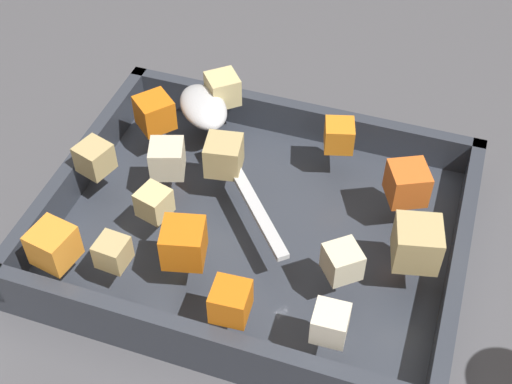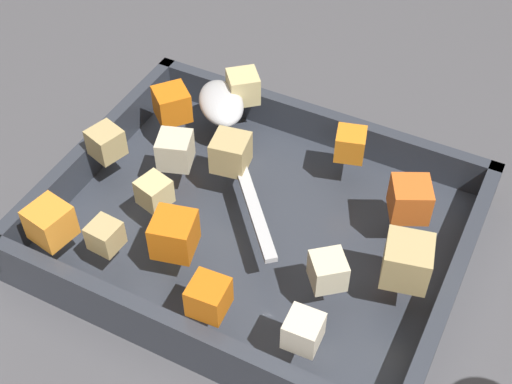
# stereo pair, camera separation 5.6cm
# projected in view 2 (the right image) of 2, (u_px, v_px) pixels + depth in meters

# --- Properties ---
(ground_plane) EXTENTS (4.00, 4.00, 0.00)m
(ground_plane) POSITION_uv_depth(u_px,v_px,m) (226.00, 246.00, 0.60)
(ground_plane) COLOR #4C4C51
(baking_dish) EXTENTS (0.35, 0.27, 0.05)m
(baking_dish) POSITION_uv_depth(u_px,v_px,m) (256.00, 229.00, 0.60)
(baking_dish) COLOR #333842
(baking_dish) RESTS_ON ground_plane
(carrot_chunk_front_center) EXTENTS (0.04, 0.04, 0.03)m
(carrot_chunk_front_center) POSITION_uv_depth(u_px,v_px,m) (410.00, 199.00, 0.55)
(carrot_chunk_front_center) COLOR orange
(carrot_chunk_front_center) RESTS_ON baking_dish
(carrot_chunk_mid_left) EXTENTS (0.03, 0.03, 0.03)m
(carrot_chunk_mid_left) POSITION_uv_depth(u_px,v_px,m) (50.00, 223.00, 0.54)
(carrot_chunk_mid_left) COLOR orange
(carrot_chunk_mid_left) RESTS_ON baking_dish
(carrot_chunk_corner_sw) EXTENTS (0.04, 0.04, 0.03)m
(carrot_chunk_corner_sw) POSITION_uv_depth(u_px,v_px,m) (174.00, 234.00, 0.53)
(carrot_chunk_corner_sw) COLOR orange
(carrot_chunk_corner_sw) RESTS_ON baking_dish
(carrot_chunk_far_left) EXTENTS (0.03, 0.03, 0.03)m
(carrot_chunk_far_left) POSITION_uv_depth(u_px,v_px,m) (350.00, 144.00, 0.60)
(carrot_chunk_far_left) COLOR orange
(carrot_chunk_far_left) RESTS_ON baking_dish
(carrot_chunk_near_left) EXTENTS (0.03, 0.03, 0.03)m
(carrot_chunk_near_left) POSITION_uv_depth(u_px,v_px,m) (209.00, 297.00, 0.49)
(carrot_chunk_near_left) COLOR orange
(carrot_chunk_near_left) RESTS_ON baking_dish
(carrot_chunk_far_right) EXTENTS (0.04, 0.04, 0.03)m
(carrot_chunk_far_right) POSITION_uv_depth(u_px,v_px,m) (172.00, 104.00, 0.63)
(carrot_chunk_far_right) COLOR orange
(carrot_chunk_far_right) RESTS_ON baking_dish
(potato_chunk_corner_ne) EXTENTS (0.03, 0.03, 0.02)m
(potato_chunk_corner_ne) POSITION_uv_depth(u_px,v_px,m) (154.00, 192.00, 0.56)
(potato_chunk_corner_ne) COLOR #E0CC89
(potato_chunk_corner_ne) RESTS_ON baking_dish
(potato_chunk_near_right) EXTENTS (0.04, 0.04, 0.03)m
(potato_chunk_near_right) POSITION_uv_depth(u_px,v_px,m) (243.00, 87.00, 0.65)
(potato_chunk_near_right) COLOR #E0CC89
(potato_chunk_near_right) RESTS_ON baking_dish
(potato_chunk_under_handle) EXTENTS (0.03, 0.03, 0.02)m
(potato_chunk_under_handle) POSITION_uv_depth(u_px,v_px,m) (328.00, 271.00, 0.51)
(potato_chunk_under_handle) COLOR beige
(potato_chunk_under_handle) RESTS_ON baking_dish
(potato_chunk_heap_top) EXTENTS (0.04, 0.04, 0.03)m
(potato_chunk_heap_top) POSITION_uv_depth(u_px,v_px,m) (405.00, 265.00, 0.50)
(potato_chunk_heap_top) COLOR tan
(potato_chunk_heap_top) RESTS_ON baking_dish
(potato_chunk_rim_edge) EXTENTS (0.02, 0.02, 0.02)m
(potato_chunk_rim_edge) POSITION_uv_depth(u_px,v_px,m) (105.00, 236.00, 0.53)
(potato_chunk_rim_edge) COLOR tan
(potato_chunk_rim_edge) RESTS_ON baking_dish
(potato_chunk_near_spoon) EXTENTS (0.03, 0.03, 0.03)m
(potato_chunk_near_spoon) POSITION_uv_depth(u_px,v_px,m) (231.00, 153.00, 0.59)
(potato_chunk_near_spoon) COLOR tan
(potato_chunk_near_spoon) RESTS_ON baking_dish
(potato_chunk_back_center) EXTENTS (0.03, 0.03, 0.03)m
(potato_chunk_back_center) POSITION_uv_depth(u_px,v_px,m) (106.00, 143.00, 0.60)
(potato_chunk_back_center) COLOR tan
(potato_chunk_back_center) RESTS_ON baking_dish
(parsnip_chunk_heap_side) EXTENTS (0.03, 0.03, 0.02)m
(parsnip_chunk_heap_side) POSITION_uv_depth(u_px,v_px,m) (303.00, 331.00, 0.47)
(parsnip_chunk_heap_side) COLOR silver
(parsnip_chunk_heap_side) RESTS_ON baking_dish
(parsnip_chunk_corner_se) EXTENTS (0.04, 0.04, 0.03)m
(parsnip_chunk_corner_se) POSITION_uv_depth(u_px,v_px,m) (175.00, 150.00, 0.59)
(parsnip_chunk_corner_se) COLOR beige
(parsnip_chunk_corner_se) RESTS_ON baking_dish
(serving_spoon) EXTENTS (0.16, 0.18, 0.02)m
(serving_spoon) POSITION_uv_depth(u_px,v_px,m) (224.00, 113.00, 0.63)
(serving_spoon) COLOR silver
(serving_spoon) RESTS_ON baking_dish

